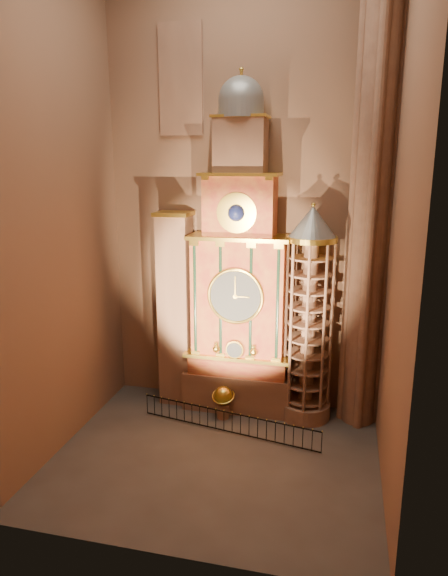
% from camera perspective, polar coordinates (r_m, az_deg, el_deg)
% --- Properties ---
extents(floor, '(14.00, 14.00, 0.00)m').
position_cam_1_polar(floor, '(23.75, -0.95, -18.26)').
color(floor, '#383330').
rests_on(floor, ground).
extents(wall_back, '(22.00, 0.00, 22.00)m').
position_cam_1_polar(wall_back, '(26.02, 2.29, 10.26)').
color(wall_back, '#856047').
rests_on(wall_back, floor).
extents(wall_left, '(0.00, 22.00, 22.00)m').
position_cam_1_polar(wall_left, '(22.95, -18.47, 9.09)').
color(wall_left, '#856047').
rests_on(wall_left, floor).
extents(wall_right, '(0.00, 22.00, 22.00)m').
position_cam_1_polar(wall_right, '(19.64, 19.34, 8.33)').
color(wall_right, '#856047').
rests_on(wall_right, floor).
extents(astronomical_clock, '(5.60, 2.41, 16.70)m').
position_cam_1_polar(astronomical_clock, '(25.65, 1.75, 0.44)').
color(astronomical_clock, '#8C634C').
rests_on(astronomical_clock, floor).
extents(portrait_tower, '(1.80, 1.60, 10.20)m').
position_cam_1_polar(portrait_tower, '(26.93, -5.37, -2.33)').
color(portrait_tower, '#8C634C').
rests_on(portrait_tower, floor).
extents(stair_turret, '(2.50, 2.50, 10.80)m').
position_cam_1_polar(stair_turret, '(25.32, 9.39, -3.23)').
color(stair_turret, '#8C634C').
rests_on(stair_turret, floor).
extents(gothic_pier, '(2.04, 2.04, 22.00)m').
position_cam_1_polar(gothic_pier, '(24.55, 16.12, 9.52)').
color(gothic_pier, '#8C634C').
rests_on(gothic_pier, floor).
extents(stained_glass_window, '(2.20, 0.14, 5.20)m').
position_cam_1_polar(stained_glass_window, '(26.97, -4.84, 22.07)').
color(stained_glass_window, navy).
rests_on(stained_glass_window, wall_back).
extents(celestial_globe, '(1.18, 1.12, 1.67)m').
position_cam_1_polar(celestial_globe, '(26.42, -0.09, -12.25)').
color(celestial_globe, '#8C634C').
rests_on(celestial_globe, floor).
extents(iron_railing, '(8.90, 1.74, 1.05)m').
position_cam_1_polar(iron_railing, '(25.25, 0.45, -14.67)').
color(iron_railing, black).
rests_on(iron_railing, floor).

